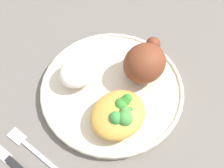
{
  "coord_description": "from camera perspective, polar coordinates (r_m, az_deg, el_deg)",
  "views": [
    {
      "loc": [
        -0.21,
        -0.2,
        0.5
      ],
      "look_at": [
        0.0,
        0.0,
        0.03
      ],
      "focal_mm": 43.85,
      "sensor_mm": 36.0,
      "label": 1
    }
  ],
  "objects": [
    {
      "name": "fork",
      "position": [
        0.54,
        -16.14,
        -13.03
      ],
      "size": [
        0.03,
        0.14,
        0.01
      ],
      "color": "#B2B2B7",
      "rests_on": "ground_plane"
    },
    {
      "name": "ground_plane",
      "position": [
        0.58,
        -0.0,
        -1.46
      ],
      "size": [
        2.0,
        2.0,
        0.0
      ],
      "primitive_type": "plane",
      "color": "#655E56"
    },
    {
      "name": "knife",
      "position": [
        0.55,
        -20.66,
        -14.58
      ],
      "size": [
        0.04,
        0.19,
        0.01
      ],
      "color": "black",
      "rests_on": "ground_plane"
    },
    {
      "name": "roasted_chicken",
      "position": [
        0.55,
        6.88,
        4.51
      ],
      "size": [
        0.1,
        0.08,
        0.08
      ],
      "color": "brown",
      "rests_on": "plate"
    },
    {
      "name": "mac_cheese_with_broccoli",
      "position": [
        0.51,
        1.46,
        -6.19
      ],
      "size": [
        0.11,
        0.1,
        0.05
      ],
      "color": "gold",
      "rests_on": "plate"
    },
    {
      "name": "plate",
      "position": [
        0.57,
        -0.0,
        -0.98
      ],
      "size": [
        0.3,
        0.3,
        0.02
      ],
      "color": "beige",
      "rests_on": "ground_plane"
    },
    {
      "name": "rice_pile",
      "position": [
        0.56,
        -7.02,
        2.7
      ],
      "size": [
        0.08,
        0.07,
        0.04
      ],
      "primitive_type": "ellipsoid",
      "color": "silver",
      "rests_on": "plate"
    }
  ]
}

